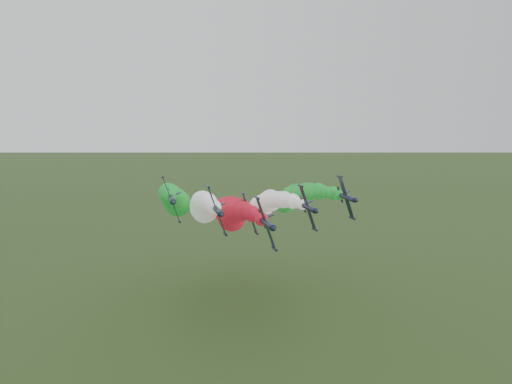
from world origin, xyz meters
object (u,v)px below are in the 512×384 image
(jet_trail, at_px, (228,209))
(jet_inner_left, at_px, (204,206))
(jet_inner_right, at_px, (266,204))
(jet_outer_right, at_px, (294,197))
(jet_lead, at_px, (234,214))
(jet_outer_left, at_px, (173,199))

(jet_trail, bearing_deg, jet_inner_left, -121.00)
(jet_inner_right, height_order, jet_trail, jet_inner_right)
(jet_trail, bearing_deg, jet_outer_right, -29.48)
(jet_lead, height_order, jet_inner_right, jet_inner_right)
(jet_inner_right, relative_size, jet_outer_right, 1.00)
(jet_outer_left, bearing_deg, jet_trail, 23.80)
(jet_inner_right, distance_m, jet_outer_right, 10.52)
(jet_inner_right, height_order, jet_outer_right, jet_outer_right)
(jet_lead, bearing_deg, jet_inner_right, 46.59)
(jet_lead, height_order, jet_inner_left, jet_inner_left)
(jet_inner_left, distance_m, jet_trail, 20.45)
(jet_outer_left, relative_size, jet_outer_right, 1.01)
(jet_inner_left, bearing_deg, jet_lead, -53.86)
(jet_inner_left, bearing_deg, jet_inner_right, 9.78)
(jet_outer_left, height_order, jet_trail, jet_outer_left)
(jet_lead, relative_size, jet_inner_left, 1.00)
(jet_inner_right, height_order, jet_outer_left, jet_outer_left)
(jet_outer_right, relative_size, jet_trail, 0.99)
(jet_lead, relative_size, jet_inner_right, 1.01)
(jet_inner_right, relative_size, jet_outer_left, 0.99)
(jet_lead, distance_m, jet_inner_right, 18.69)
(jet_inner_left, distance_m, jet_inner_right, 20.52)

